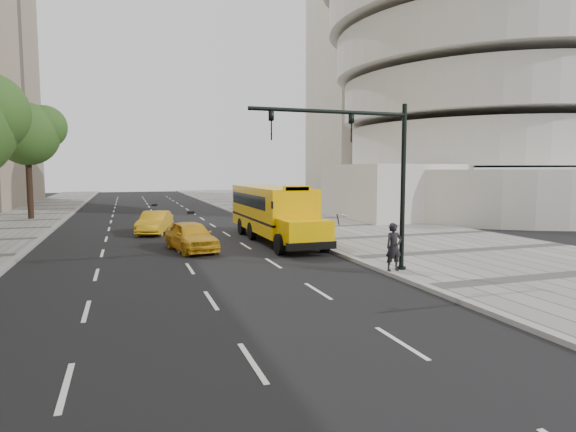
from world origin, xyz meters
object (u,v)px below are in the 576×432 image
object	(u,v)px
taxi_far	(155,223)
pedestrian	(394,247)
tree_c	(28,134)
school_bus	(272,209)
taxi_near	(191,236)
traffic_signal	(370,166)

from	to	relation	value
taxi_far	pedestrian	size ratio (longest dim) A/B	2.32
tree_c	school_bus	distance (m)	22.68
taxi_near	traffic_signal	xyz separation A→B (m)	(5.57, -7.79, 3.36)
school_bus	traffic_signal	size ratio (longest dim) A/B	1.81
taxi_far	traffic_signal	world-z (taller)	traffic_signal
taxi_far	traffic_signal	size ratio (longest dim) A/B	0.66
school_bus	pedestrian	xyz separation A→B (m)	(1.65, -10.35, -0.71)
pedestrian	school_bus	bearing A→B (deg)	98.03
pedestrian	taxi_far	bearing A→B (deg)	116.19
taxi_near	pedestrian	size ratio (longest dim) A/B	2.36
taxi_far	traffic_signal	bearing A→B (deg)	-49.00
taxi_near	pedestrian	xyz separation A→B (m)	(6.53, -7.97, 0.33)
school_bus	taxi_far	world-z (taller)	school_bus
pedestrian	traffic_signal	world-z (taller)	traffic_signal
taxi_far	school_bus	bearing A→B (deg)	-21.91
taxi_near	taxi_far	size ratio (longest dim) A/B	1.02
tree_c	taxi_near	bearing A→B (deg)	-61.80
tree_c	traffic_signal	xyz separation A→B (m)	(15.60, -26.50, -2.71)
traffic_signal	taxi_near	bearing A→B (deg)	125.56
pedestrian	traffic_signal	distance (m)	3.19
tree_c	school_bus	xyz separation A→B (m)	(14.91, -16.33, -5.04)
tree_c	traffic_signal	world-z (taller)	tree_c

